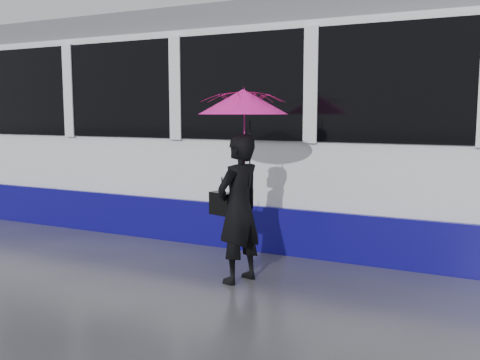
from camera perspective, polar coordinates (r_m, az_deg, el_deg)
The scene contains 6 objects.
ground at distance 6.07m, azimuth -0.62°, elevation -10.65°, with size 90.00×90.00×0.00m, color #2F2F35.
rails at distance 8.29m, azimuth 7.32°, elevation -5.76°, with size 34.00×1.51×0.02m.
tram at distance 9.54m, azimuth -10.31°, elevation 5.74°, with size 26.00×2.56×3.35m.
woman at distance 5.84m, azimuth -0.12°, elevation -3.10°, with size 0.60×0.39×1.63m, color black.
umbrella at distance 5.72m, azimuth 0.32°, elevation 6.48°, with size 1.19×1.19×1.10m.
handbag at distance 5.95m, azimuth -1.93°, elevation -2.53°, with size 0.32×0.20×0.43m.
Camera 1 is at (2.64, -5.14, 1.86)m, focal length 40.00 mm.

